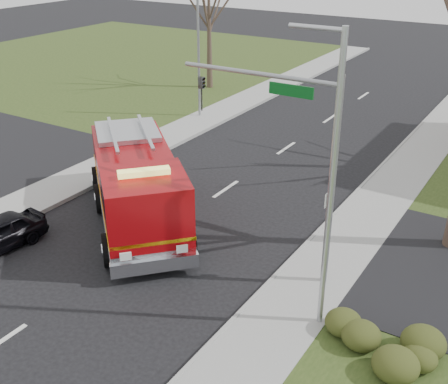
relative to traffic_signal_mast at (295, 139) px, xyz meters
The scene contains 9 objects.
ground 7.18m from the traffic_signal_mast, 163.94° to the right, with size 120.00×120.00×0.00m, color black.
sidewalk_right 4.97m from the traffic_signal_mast, 56.58° to the right, with size 2.40×80.00×0.15m, color gray.
sidewalk_left 12.41m from the traffic_signal_mast, behind, with size 2.40×80.00×0.15m, color gray.
hedge_corner 6.14m from the traffic_signal_mast, 33.41° to the right, with size 2.80×2.00×0.90m, color #323F16.
bare_tree_left 23.97m from the traffic_signal_mast, 129.43° to the left, with size 4.50×4.50×9.00m.
traffic_signal_mast is the anchor object (origin of this frame).
streetlight_pole 2.78m from the traffic_signal_mast, 46.02° to the right, with size 1.48×0.16×8.40m.
utility_pole_far 17.38m from the traffic_signal_mast, 133.85° to the left, with size 0.14×0.14×7.00m, color gray.
fire_engine 7.14m from the traffic_signal_mast, behind, with size 7.95×7.69×3.33m.
Camera 1 is at (11.76, -13.03, 10.38)m, focal length 45.00 mm.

